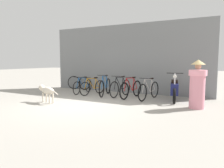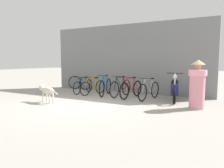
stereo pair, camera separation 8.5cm
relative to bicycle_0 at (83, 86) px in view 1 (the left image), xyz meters
name	(u,v)px [view 1 (the left image)]	position (x,y,z in m)	size (l,w,h in m)	color
ground_plane	(81,105)	(1.61, -2.31, -0.34)	(60.00, 60.00, 0.00)	#9E998E
shop_wall_back	(125,59)	(1.61, 1.27, 1.29)	(8.07, 0.20, 3.25)	slate
bicycle_0	(83,86)	(0.00, 0.00, 0.00)	(0.46, 1.69, 0.80)	black
bicycle_1	(93,87)	(0.64, -0.13, 0.00)	(0.46, 1.55, 0.81)	black
bicycle_2	(105,87)	(1.25, -0.06, 0.05)	(0.58, 1.76, 0.93)	black
bicycle_3	(120,88)	(1.96, 0.04, 0.04)	(0.46, 1.65, 0.90)	black
bicycle_4	(131,89)	(2.52, -0.10, 0.03)	(0.46, 1.72, 0.89)	black
bicycle_5	(149,90)	(3.29, -0.09, 0.03)	(0.46, 1.73, 0.88)	black
motorcycle	(174,90)	(4.25, 0.06, 0.10)	(0.62, 1.77, 1.10)	black
stray_dog	(47,91)	(0.22, -2.52, 0.11)	(1.20, 0.45, 0.64)	beige
person_in_robes	(197,84)	(5.19, -0.91, 0.45)	(0.79, 0.79, 1.57)	pink
spare_tire_left	(84,83)	(-0.65, 1.02, 0.01)	(0.68, 0.11, 0.68)	black
spare_tire_right	(74,83)	(-1.33, 1.01, 0.02)	(0.67, 0.29, 0.71)	black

